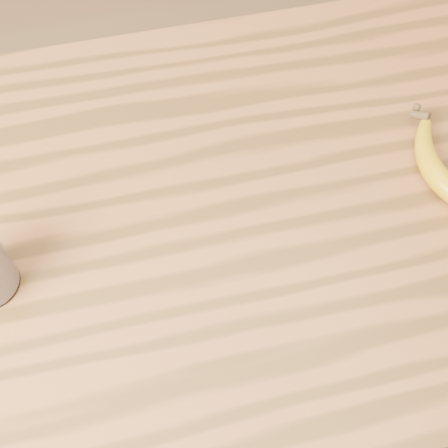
{
  "coord_description": "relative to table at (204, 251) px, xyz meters",
  "views": [
    {
      "loc": [
        -0.08,
        -0.49,
        1.7
      ],
      "look_at": [
        0.02,
        -0.05,
        0.93
      ],
      "focal_mm": 50.0,
      "sensor_mm": 36.0,
      "label": 1
    }
  ],
  "objects": [
    {
      "name": "table",
      "position": [
        0.0,
        0.0,
        0.0
      ],
      "size": [
        1.2,
        0.8,
        0.9
      ],
      "color": "#955826",
      "rests_on": "ground"
    },
    {
      "name": "banana",
      "position": [
        0.36,
        -0.04,
        0.15
      ],
      "size": [
        0.2,
        0.32,
        0.04
      ],
      "primitive_type": null,
      "rotation": [
        0.0,
        0.0,
        0.31
      ],
      "color": "#C69309",
      "rests_on": "table"
    }
  ]
}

